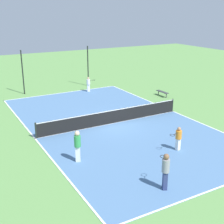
{
  "coord_description": "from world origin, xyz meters",
  "views": [
    {
      "loc": [
        -10.48,
        -18.73,
        8.09
      ],
      "look_at": [
        0.0,
        0.0,
        0.9
      ],
      "focal_mm": 50.0,
      "sensor_mm": 36.0,
      "label": 1
    }
  ],
  "objects_px": {
    "player_near_white": "(88,83)",
    "tennis_ball_near_net": "(78,129)",
    "bench": "(162,92)",
    "player_far_green": "(77,144)",
    "tennis_ball_left_sideline": "(109,88)",
    "fence_post_back_right": "(88,66)",
    "fence_post_back_left": "(23,72)",
    "tennis_net": "(112,116)",
    "player_baseline_gray": "(166,169)",
    "tennis_ball_right_alley": "(134,96)",
    "player_center_orange": "(178,137)"
  },
  "relations": [
    {
      "from": "bench",
      "to": "tennis_ball_left_sideline",
      "type": "relative_size",
      "value": 22.69
    },
    {
      "from": "player_far_green",
      "to": "tennis_ball_near_net",
      "type": "relative_size",
      "value": 26.46
    },
    {
      "from": "fence_post_back_right",
      "to": "player_near_white",
      "type": "bearing_deg",
      "value": -114.67
    },
    {
      "from": "player_center_orange",
      "to": "tennis_ball_right_alley",
      "type": "bearing_deg",
      "value": -121.41
    },
    {
      "from": "player_center_orange",
      "to": "player_far_green",
      "type": "bearing_deg",
      "value": -25.87
    },
    {
      "from": "bench",
      "to": "player_far_green",
      "type": "xyz_separation_m",
      "value": [
        -12.46,
        -8.49,
        0.67
      ]
    },
    {
      "from": "bench",
      "to": "player_baseline_gray",
      "type": "xyz_separation_m",
      "value": [
        -10.03,
        -13.03,
        0.69
      ]
    },
    {
      "from": "player_near_white",
      "to": "tennis_ball_near_net",
      "type": "height_order",
      "value": "player_near_white"
    },
    {
      "from": "tennis_ball_left_sideline",
      "to": "tennis_ball_right_alley",
      "type": "relative_size",
      "value": 1.0
    },
    {
      "from": "player_near_white",
      "to": "tennis_ball_near_net",
      "type": "distance_m",
      "value": 10.49
    },
    {
      "from": "bench",
      "to": "player_near_white",
      "type": "bearing_deg",
      "value": 47.32
    },
    {
      "from": "fence_post_back_left",
      "to": "tennis_net",
      "type": "bearing_deg",
      "value": -73.16
    },
    {
      "from": "player_baseline_gray",
      "to": "tennis_ball_left_sideline",
      "type": "height_order",
      "value": "player_baseline_gray"
    },
    {
      "from": "tennis_net",
      "to": "tennis_ball_right_alley",
      "type": "xyz_separation_m",
      "value": [
        5.43,
        5.38,
        -0.51
      ]
    },
    {
      "from": "player_far_green",
      "to": "player_near_white",
      "type": "xyz_separation_m",
      "value": [
        6.99,
        13.53,
        -0.2
      ]
    },
    {
      "from": "player_baseline_gray",
      "to": "tennis_ball_left_sideline",
      "type": "relative_size",
      "value": 26.74
    },
    {
      "from": "player_far_green",
      "to": "tennis_ball_right_alley",
      "type": "bearing_deg",
      "value": -109.17
    },
    {
      "from": "player_far_green",
      "to": "fence_post_back_left",
      "type": "height_order",
      "value": "fence_post_back_left"
    },
    {
      "from": "tennis_ball_left_sideline",
      "to": "fence_post_back_right",
      "type": "height_order",
      "value": "fence_post_back_right"
    },
    {
      "from": "player_far_green",
      "to": "player_center_orange",
      "type": "height_order",
      "value": "player_far_green"
    },
    {
      "from": "player_near_white",
      "to": "tennis_ball_near_net",
      "type": "bearing_deg",
      "value": -108.28
    },
    {
      "from": "player_baseline_gray",
      "to": "player_near_white",
      "type": "xyz_separation_m",
      "value": [
        4.57,
        18.07,
        -0.22
      ]
    },
    {
      "from": "bench",
      "to": "player_baseline_gray",
      "type": "distance_m",
      "value": 16.46
    },
    {
      "from": "tennis_net",
      "to": "player_baseline_gray",
      "type": "xyz_separation_m",
      "value": [
        -2.13,
        -8.84,
        0.51
      ]
    },
    {
      "from": "bench",
      "to": "player_center_orange",
      "type": "relative_size",
      "value": 1.06
    },
    {
      "from": "tennis_ball_near_net",
      "to": "fence_post_back_left",
      "type": "height_order",
      "value": "fence_post_back_left"
    },
    {
      "from": "tennis_ball_left_sideline",
      "to": "fence_post_back_right",
      "type": "relative_size",
      "value": 0.02
    },
    {
      "from": "bench",
      "to": "player_far_green",
      "type": "bearing_deg",
      "value": 124.27
    },
    {
      "from": "player_far_green",
      "to": "player_baseline_gray",
      "type": "xyz_separation_m",
      "value": [
        2.43,
        -4.54,
        0.02
      ]
    },
    {
      "from": "player_baseline_gray",
      "to": "fence_post_back_right",
      "type": "height_order",
      "value": "fence_post_back_right"
    },
    {
      "from": "player_center_orange",
      "to": "tennis_ball_near_net",
      "type": "xyz_separation_m",
      "value": [
        -3.91,
        5.96,
        -0.78
      ]
    },
    {
      "from": "player_center_orange",
      "to": "tennis_ball_right_alley",
      "type": "xyz_separation_m",
      "value": [
        4.2,
        11.23,
        -0.78
      ]
    },
    {
      "from": "player_near_white",
      "to": "fence_post_back_right",
      "type": "bearing_deg",
      "value": 76.38
    },
    {
      "from": "bench",
      "to": "tennis_ball_near_net",
      "type": "xyz_separation_m",
      "value": [
        -10.59,
        -4.08,
        -0.33
      ]
    },
    {
      "from": "tennis_net",
      "to": "player_baseline_gray",
      "type": "bearing_deg",
      "value": -103.55
    },
    {
      "from": "tennis_net",
      "to": "bench",
      "type": "bearing_deg",
      "value": 27.91
    },
    {
      "from": "player_far_green",
      "to": "fence_post_back_left",
      "type": "distance_m",
      "value": 15.88
    },
    {
      "from": "tennis_ball_left_sideline",
      "to": "fence_post_back_left",
      "type": "xyz_separation_m",
      "value": [
        -8.35,
        2.17,
        2.09
      ]
    },
    {
      "from": "tennis_net",
      "to": "player_far_green",
      "type": "relative_size",
      "value": 6.33
    },
    {
      "from": "tennis_net",
      "to": "tennis_ball_near_net",
      "type": "xyz_separation_m",
      "value": [
        -2.69,
        0.11,
        -0.51
      ]
    },
    {
      "from": "player_far_green",
      "to": "fence_post_back_right",
      "type": "bearing_deg",
      "value": -90.24
    },
    {
      "from": "tennis_ball_near_net",
      "to": "tennis_net",
      "type": "bearing_deg",
      "value": -2.27
    },
    {
      "from": "fence_post_back_left",
      "to": "fence_post_back_right",
      "type": "relative_size",
      "value": 1.0
    },
    {
      "from": "tennis_ball_left_sideline",
      "to": "tennis_ball_right_alley",
      "type": "distance_m",
      "value": 4.0
    },
    {
      "from": "player_baseline_gray",
      "to": "tennis_ball_near_net",
      "type": "bearing_deg",
      "value": 29.05
    },
    {
      "from": "player_near_white",
      "to": "tennis_ball_near_net",
      "type": "xyz_separation_m",
      "value": [
        -5.13,
        -9.12,
        -0.8
      ]
    },
    {
      "from": "player_center_orange",
      "to": "fence_post_back_right",
      "type": "distance_m",
      "value": 17.55
    },
    {
      "from": "tennis_ball_right_alley",
      "to": "player_center_orange",
      "type": "bearing_deg",
      "value": -110.53
    },
    {
      "from": "player_center_orange",
      "to": "player_baseline_gray",
      "type": "bearing_deg",
      "value": 30.87
    },
    {
      "from": "player_far_green",
      "to": "fence_post_back_right",
      "type": "xyz_separation_m",
      "value": [
        8.04,
        15.81,
        1.09
      ]
    }
  ]
}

